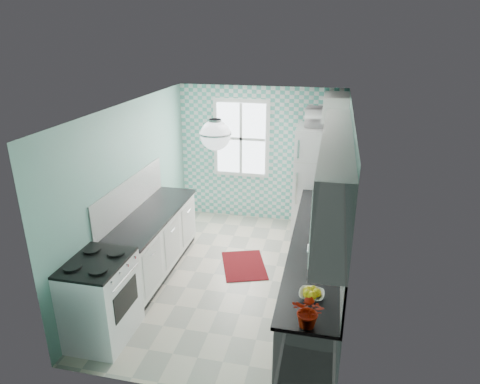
% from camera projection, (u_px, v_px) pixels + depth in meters
% --- Properties ---
extents(floor, '(3.00, 4.40, 0.02)m').
position_uv_depth(floor, '(233.00, 277.00, 6.34)').
color(floor, beige).
rests_on(floor, ground).
extents(ceiling, '(3.00, 4.40, 0.02)m').
position_uv_depth(ceiling, '(232.00, 106.00, 5.43)').
color(ceiling, white).
rests_on(ceiling, wall_back).
extents(wall_back, '(3.00, 0.02, 2.50)m').
position_uv_depth(wall_back, '(260.00, 155.00, 7.90)').
color(wall_back, '#71A99B').
rests_on(wall_back, floor).
extents(wall_front, '(3.00, 0.02, 2.50)m').
position_uv_depth(wall_front, '(176.00, 286.00, 3.87)').
color(wall_front, '#71A99B').
rests_on(wall_front, floor).
extents(wall_left, '(0.02, 4.40, 2.50)m').
position_uv_depth(wall_left, '(131.00, 190.00, 6.19)').
color(wall_left, '#71A99B').
rests_on(wall_left, floor).
extents(wall_right, '(0.02, 4.40, 2.50)m').
position_uv_depth(wall_right, '(345.00, 207.00, 5.58)').
color(wall_right, '#71A99B').
rests_on(wall_right, floor).
extents(accent_wall, '(3.00, 0.01, 2.50)m').
position_uv_depth(accent_wall, '(260.00, 155.00, 7.88)').
color(accent_wall, '#57BAA9').
rests_on(accent_wall, wall_back).
extents(window, '(1.04, 0.05, 1.44)m').
position_uv_depth(window, '(241.00, 139.00, 7.82)').
color(window, white).
rests_on(window, wall_back).
extents(backsplash_right, '(0.02, 3.60, 0.51)m').
position_uv_depth(backsplash_right, '(343.00, 224.00, 5.24)').
color(backsplash_right, white).
rests_on(backsplash_right, wall_right).
extents(backsplash_left, '(0.02, 2.15, 0.51)m').
position_uv_depth(backsplash_left, '(131.00, 195.00, 6.14)').
color(backsplash_left, white).
rests_on(backsplash_left, wall_left).
extents(upper_cabinets_right, '(0.33, 3.20, 0.90)m').
position_uv_depth(upper_cabinets_right, '(334.00, 174.00, 4.84)').
color(upper_cabinets_right, white).
rests_on(upper_cabinets_right, wall_right).
extents(upper_cabinet_fridge, '(0.40, 0.74, 0.40)m').
position_uv_depth(upper_cabinet_fridge, '(336.00, 106.00, 6.93)').
color(upper_cabinet_fridge, white).
rests_on(upper_cabinet_fridge, wall_right).
extents(ceiling_light, '(0.34, 0.34, 0.35)m').
position_uv_depth(ceiling_light, '(215.00, 135.00, 4.77)').
color(ceiling_light, silver).
rests_on(ceiling_light, ceiling).
extents(base_cabinets_right, '(0.60, 3.60, 0.90)m').
position_uv_depth(base_cabinets_right, '(315.00, 274.00, 5.57)').
color(base_cabinets_right, white).
rests_on(base_cabinets_right, floor).
extents(countertop_right, '(0.63, 3.60, 0.04)m').
position_uv_depth(countertop_right, '(316.00, 241.00, 5.40)').
color(countertop_right, black).
rests_on(countertop_right, base_cabinets_right).
extents(base_cabinets_left, '(0.60, 2.15, 0.90)m').
position_uv_depth(base_cabinets_left, '(153.00, 243.00, 6.35)').
color(base_cabinets_left, white).
rests_on(base_cabinets_left, floor).
extents(countertop_left, '(0.63, 2.15, 0.04)m').
position_uv_depth(countertop_left, '(152.00, 215.00, 6.18)').
color(countertop_left, black).
rests_on(countertop_left, base_cabinets_left).
extents(fridge, '(0.83, 0.82, 1.92)m').
position_uv_depth(fridge, '(319.00, 182.00, 7.39)').
color(fridge, silver).
rests_on(fridge, floor).
extents(stove, '(0.66, 0.83, 1.00)m').
position_uv_depth(stove, '(100.00, 298.00, 4.93)').
color(stove, white).
rests_on(stove, floor).
extents(sink, '(0.51, 0.43, 0.53)m').
position_uv_depth(sink, '(322.00, 206.00, 6.43)').
color(sink, silver).
rests_on(sink, countertop_right).
extents(rug, '(0.88, 1.05, 0.01)m').
position_uv_depth(rug, '(244.00, 265.00, 6.61)').
color(rug, maroon).
rests_on(rug, floor).
extents(dish_towel, '(0.07, 0.21, 0.32)m').
position_uv_depth(dish_towel, '(296.00, 247.00, 6.18)').
color(dish_towel, teal).
rests_on(dish_towel, base_cabinets_right).
extents(fruit_bowl, '(0.26, 0.26, 0.06)m').
position_uv_depth(fruit_bowl, '(312.00, 295.00, 4.22)').
color(fruit_bowl, white).
rests_on(fruit_bowl, countertop_right).
extents(potted_plant, '(0.34, 0.31, 0.32)m').
position_uv_depth(potted_plant, '(309.00, 311.00, 3.78)').
color(potted_plant, red).
rests_on(potted_plant, countertop_right).
extents(soap_bottle, '(0.12, 0.12, 0.21)m').
position_uv_depth(soap_bottle, '(326.00, 196.00, 6.53)').
color(soap_bottle, '#9BA7AF').
rests_on(soap_bottle, countertop_right).
extents(microwave, '(0.59, 0.41, 0.32)m').
position_uv_depth(microwave, '(323.00, 117.00, 6.99)').
color(microwave, white).
rests_on(microwave, fridge).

